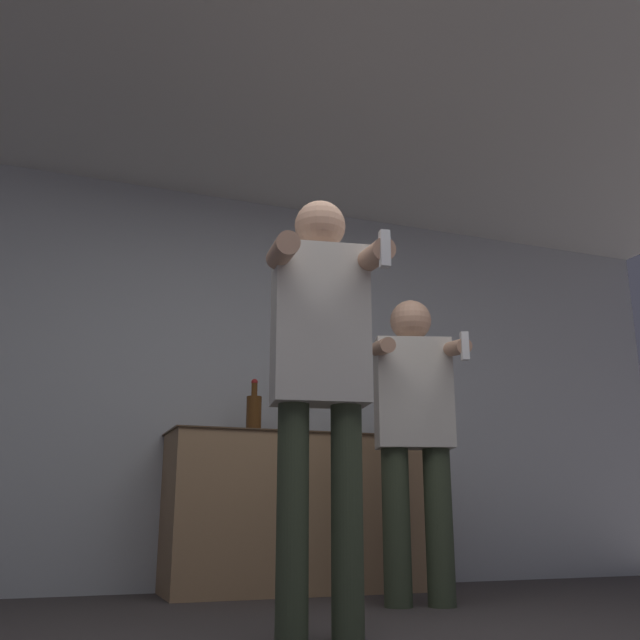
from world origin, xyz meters
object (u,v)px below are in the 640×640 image
at_px(bottle_green_wine, 254,412).
at_px(person_man_side, 415,425).
at_px(bottle_dark_rum, 292,413).
at_px(bottle_tall_gin, 392,420).
at_px(person_woman_foreground, 321,361).

height_order(bottle_green_wine, person_man_side, person_man_side).
bearing_deg(bottle_dark_rum, bottle_tall_gin, 0.00).
bearing_deg(bottle_green_wine, bottle_dark_rum, -0.00).
height_order(bottle_dark_rum, person_man_side, person_man_side).
relative_size(person_woman_foreground, person_man_side, 1.08).
relative_size(bottle_tall_gin, person_man_side, 0.20).
relative_size(bottle_green_wine, person_woman_foreground, 0.19).
bearing_deg(person_man_side, bottle_dark_rum, 115.70).
xyz_separation_m(bottle_green_wine, person_man_side, (0.65, -0.84, -0.14)).
relative_size(bottle_green_wine, person_man_side, 0.21).
xyz_separation_m(bottle_dark_rum, person_man_side, (0.40, -0.84, -0.15)).
height_order(bottle_dark_rum, bottle_green_wine, bottle_green_wine).
distance_m(bottle_dark_rum, person_woman_foreground, 1.67).
relative_size(bottle_dark_rum, person_woman_foreground, 0.19).
xyz_separation_m(bottle_green_wine, person_woman_foreground, (-0.17, -1.61, -0.02)).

